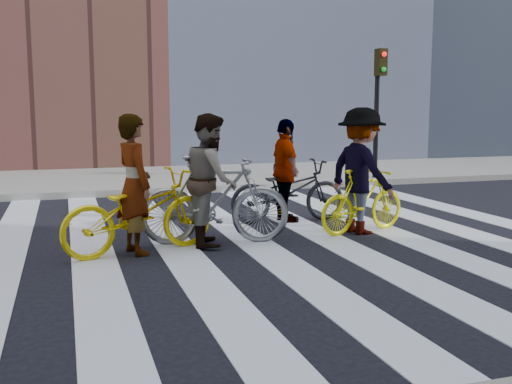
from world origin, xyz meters
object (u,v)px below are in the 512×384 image
bike_yellow_right (363,201)px  rider_mid (211,180)px  rider_right (361,171)px  traffic_signal (379,92)px  bike_silver_mid (215,200)px  rider_left (134,185)px  bike_dark_rear (288,191)px  rider_rear (285,171)px  bike_yellow_left (139,212)px

bike_yellow_right → rider_mid: bearing=75.6°
bike_yellow_right → rider_right: (-0.05, 0.00, 0.46)m
traffic_signal → bike_yellow_right: 6.41m
bike_silver_mid → rider_right: size_ratio=1.10×
rider_left → rider_right: rider_right is taller
bike_dark_rear → rider_right: size_ratio=1.04×
rider_mid → traffic_signal: bearing=-35.3°
bike_silver_mid → bike_dark_rear: bike_silver_mid is taller
rider_right → rider_rear: (-0.78, 1.16, -0.09)m
traffic_signal → rider_mid: 7.81m
bike_silver_mid → rider_left: 1.18m
rider_left → rider_right: size_ratio=0.96×
traffic_signal → rider_mid: size_ratio=1.83×
traffic_signal → bike_yellow_left: (-6.56, -5.57, -1.73)m
bike_yellow_left → traffic_signal: bearing=-66.7°
rider_left → rider_rear: rider_left is taller
rider_left → rider_mid: rider_mid is taller
bike_yellow_left → rider_mid: rider_mid is taller
traffic_signal → rider_rear: 5.90m
traffic_signal → bike_silver_mid: 7.83m
rider_left → bike_yellow_right: bearing=-102.3°
bike_yellow_left → bike_dark_rear: size_ratio=1.05×
bike_yellow_right → rider_mid: rider_mid is taller
bike_silver_mid → rider_left: bearing=112.2°
bike_yellow_right → rider_left: bearing=79.0°
bike_yellow_left → bike_yellow_right: size_ratio=1.27×
rider_rear → rider_left: bearing=119.6°
rider_rear → rider_right: bearing=-145.6°
bike_yellow_right → bike_dark_rear: bearing=17.9°
bike_yellow_left → bike_silver_mid: bearing=-95.0°
bike_silver_mid → bike_yellow_right: bearing=-77.8°
bike_silver_mid → rider_mid: 0.29m
bike_yellow_left → rider_mid: size_ratio=1.15×
rider_left → rider_rear: bearing=-78.1°
rider_left → rider_mid: size_ratio=1.00×
bike_dark_rear → rider_mid: rider_mid is taller
bike_yellow_left → rider_mid: 1.11m
traffic_signal → bike_dark_rear: size_ratio=1.68×
rider_mid → rider_rear: rider_mid is taller
bike_silver_mid → rider_mid: bearing=100.7°
bike_yellow_left → rider_left: 0.37m
bike_dark_rear → bike_silver_mid: bearing=128.9°
bike_yellow_right → rider_mid: 2.42m
bike_silver_mid → rider_right: (2.28, 0.06, 0.32)m
bike_yellow_right → bike_dark_rear: (-0.78, 1.16, 0.03)m
rider_left → traffic_signal: bearing=-66.9°
bike_dark_rear → rider_left: (-2.67, -1.45, 0.39)m
bike_yellow_right → rider_left: size_ratio=0.90×
traffic_signal → rider_mid: (-5.54, -5.34, -1.37)m
traffic_signal → bike_yellow_left: size_ratio=1.60×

